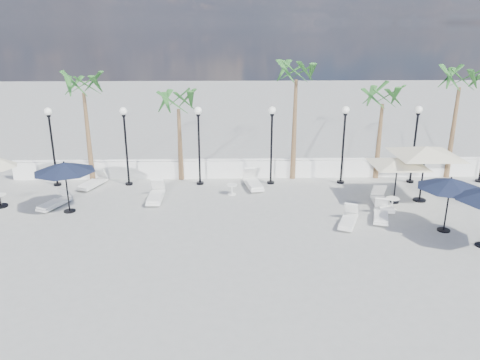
{
  "coord_description": "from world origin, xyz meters",
  "views": [
    {
      "loc": [
        -2.09,
        -15.42,
        7.58
      ],
      "look_at": [
        -1.62,
        2.62,
        1.5
      ],
      "focal_mm": 35.0,
      "sensor_mm": 36.0,
      "label": 1
    }
  ],
  "objects_px": {
    "lounger_3": "(349,220)",
    "lounger_6": "(381,214)",
    "parasol_navy_left": "(64,167)",
    "parasol_navy_mid": "(451,184)",
    "lounger_0": "(93,182)",
    "parasol_cream_sq_a": "(398,158)",
    "lounger_1": "(54,203)",
    "lounger_4": "(253,183)",
    "lounger_2": "(156,195)",
    "lounger_5": "(382,202)",
    "parasol_cream_sq_b": "(426,147)"
  },
  "relations": [
    {
      "from": "lounger_3",
      "to": "lounger_6",
      "type": "bearing_deg",
      "value": 42.32
    },
    {
      "from": "parasol_navy_left",
      "to": "parasol_navy_mid",
      "type": "xyz_separation_m",
      "value": [
        14.99,
        -2.32,
        -0.04
      ]
    },
    {
      "from": "lounger_0",
      "to": "parasol_cream_sq_a",
      "type": "xyz_separation_m",
      "value": [
        13.93,
        -2.43,
        1.82
      ]
    },
    {
      "from": "lounger_1",
      "to": "parasol_navy_mid",
      "type": "distance_m",
      "value": 16.13
    },
    {
      "from": "lounger_4",
      "to": "parasol_navy_mid",
      "type": "height_order",
      "value": "parasol_navy_mid"
    },
    {
      "from": "lounger_6",
      "to": "parasol_cream_sq_a",
      "type": "xyz_separation_m",
      "value": [
        1.17,
        1.87,
        1.82
      ]
    },
    {
      "from": "parasol_navy_mid",
      "to": "parasol_cream_sq_a",
      "type": "relative_size",
      "value": 0.54
    },
    {
      "from": "lounger_2",
      "to": "lounger_3",
      "type": "bearing_deg",
      "value": -19.59
    },
    {
      "from": "parasol_navy_left",
      "to": "lounger_5",
      "type": "bearing_deg",
      "value": 0.61
    },
    {
      "from": "parasol_navy_left",
      "to": "parasol_cream_sq_a",
      "type": "distance_m",
      "value": 14.09
    },
    {
      "from": "lounger_3",
      "to": "lounger_4",
      "type": "bearing_deg",
      "value": 150.86
    },
    {
      "from": "lounger_0",
      "to": "parasol_cream_sq_b",
      "type": "xyz_separation_m",
      "value": [
        15.16,
        -2.26,
        2.27
      ]
    },
    {
      "from": "lounger_6",
      "to": "parasol_navy_left",
      "type": "height_order",
      "value": "parasol_navy_left"
    },
    {
      "from": "lounger_3",
      "to": "lounger_5",
      "type": "relative_size",
      "value": 0.91
    },
    {
      "from": "lounger_6",
      "to": "parasol_cream_sq_b",
      "type": "bearing_deg",
      "value": 57.71
    },
    {
      "from": "lounger_0",
      "to": "lounger_5",
      "type": "height_order",
      "value": "lounger_5"
    },
    {
      "from": "lounger_1",
      "to": "parasol_cream_sq_a",
      "type": "xyz_separation_m",
      "value": [
        14.88,
        0.19,
        1.83
      ]
    },
    {
      "from": "lounger_2",
      "to": "parasol_navy_left",
      "type": "distance_m",
      "value": 4.06
    },
    {
      "from": "parasol_navy_mid",
      "to": "lounger_4",
      "type": "bearing_deg",
      "value": 143.72
    },
    {
      "from": "lounger_5",
      "to": "parasol_cream_sq_a",
      "type": "distance_m",
      "value": 2.02
    },
    {
      "from": "lounger_5",
      "to": "lounger_6",
      "type": "distance_m",
      "value": 1.37
    },
    {
      "from": "lounger_3",
      "to": "parasol_navy_mid",
      "type": "bearing_deg",
      "value": 12.44
    },
    {
      "from": "lounger_1",
      "to": "lounger_6",
      "type": "xyz_separation_m",
      "value": [
        13.71,
        -1.67,
        0.01
      ]
    },
    {
      "from": "parasol_navy_mid",
      "to": "parasol_cream_sq_b",
      "type": "bearing_deg",
      "value": 84.34
    },
    {
      "from": "lounger_1",
      "to": "parasol_navy_mid",
      "type": "relative_size",
      "value": 0.72
    },
    {
      "from": "lounger_2",
      "to": "parasol_navy_mid",
      "type": "height_order",
      "value": "parasol_navy_mid"
    },
    {
      "from": "parasol_navy_left",
      "to": "lounger_2",
      "type": "bearing_deg",
      "value": 19.4
    },
    {
      "from": "lounger_0",
      "to": "lounger_4",
      "type": "distance_m",
      "value": 7.78
    },
    {
      "from": "lounger_0",
      "to": "lounger_2",
      "type": "relative_size",
      "value": 0.99
    },
    {
      "from": "lounger_0",
      "to": "lounger_1",
      "type": "distance_m",
      "value": 2.79
    },
    {
      "from": "lounger_0",
      "to": "lounger_3",
      "type": "relative_size",
      "value": 1.06
    },
    {
      "from": "lounger_6",
      "to": "parasol_navy_mid",
      "type": "bearing_deg",
      "value": -11.86
    },
    {
      "from": "lounger_1",
      "to": "lounger_6",
      "type": "height_order",
      "value": "lounger_6"
    },
    {
      "from": "lounger_6",
      "to": "parasol_cream_sq_b",
      "type": "distance_m",
      "value": 3.88
    },
    {
      "from": "lounger_4",
      "to": "lounger_6",
      "type": "relative_size",
      "value": 1.12
    },
    {
      "from": "parasol_cream_sq_b",
      "to": "lounger_0",
      "type": "bearing_deg",
      "value": 171.53
    },
    {
      "from": "lounger_3",
      "to": "lounger_6",
      "type": "xyz_separation_m",
      "value": [
        1.45,
        0.51,
        0.0
      ]
    },
    {
      "from": "parasol_navy_left",
      "to": "parasol_cream_sq_a",
      "type": "xyz_separation_m",
      "value": [
        14.07,
        0.71,
        0.08
      ]
    },
    {
      "from": "lounger_4",
      "to": "lounger_5",
      "type": "relative_size",
      "value": 1.04
    },
    {
      "from": "lounger_0",
      "to": "lounger_5",
      "type": "distance_m",
      "value": 13.55
    },
    {
      "from": "lounger_0",
      "to": "parasol_cream_sq_b",
      "type": "relative_size",
      "value": 0.35
    },
    {
      "from": "lounger_1",
      "to": "lounger_5",
      "type": "bearing_deg",
      "value": 21.04
    },
    {
      "from": "lounger_0",
      "to": "lounger_5",
      "type": "relative_size",
      "value": 0.96
    },
    {
      "from": "lounger_3",
      "to": "parasol_navy_mid",
      "type": "height_order",
      "value": "parasol_navy_mid"
    },
    {
      "from": "lounger_4",
      "to": "parasol_cream_sq_a",
      "type": "distance_m",
      "value": 6.76
    },
    {
      "from": "lounger_0",
      "to": "lounger_3",
      "type": "height_order",
      "value": "lounger_0"
    },
    {
      "from": "lounger_6",
      "to": "lounger_0",
      "type": "bearing_deg",
      "value": 178.78
    },
    {
      "from": "lounger_5",
      "to": "parasol_cream_sq_b",
      "type": "distance_m",
      "value": 3.07
    },
    {
      "from": "lounger_5",
      "to": "lounger_6",
      "type": "height_order",
      "value": "lounger_5"
    },
    {
      "from": "lounger_3",
      "to": "parasol_cream_sq_a",
      "type": "distance_m",
      "value": 3.98
    }
  ]
}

